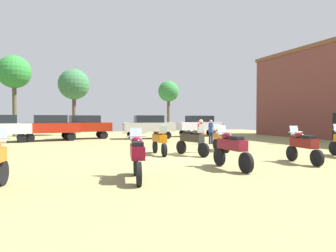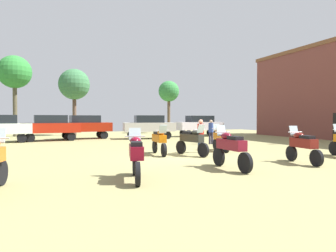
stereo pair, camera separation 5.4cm
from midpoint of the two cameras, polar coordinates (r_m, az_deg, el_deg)
name	(u,v)px [view 1 (the left image)]	position (r m, az deg, el deg)	size (l,w,h in m)	color
ground_plane	(181,156)	(14.06, 2.43, -5.73)	(44.00, 52.00, 0.02)	#918A56
motorcycle_2	(303,145)	(12.65, 24.59, -3.39)	(0.67, 2.08, 1.46)	black
motorcycle_3	(192,140)	(13.97, 4.62, -2.73)	(0.80, 2.18, 1.49)	black
motorcycle_4	(160,140)	(14.22, -1.76, -2.71)	(0.62, 2.23, 1.46)	black
motorcycle_6	(231,148)	(10.45, 12.00, -4.13)	(0.62, 2.30, 1.51)	black
motorcycle_7	(221,138)	(16.04, 10.05, -2.27)	(0.68, 2.10, 1.45)	black
motorcycle_9	(137,155)	(8.49, -6.19, -5.56)	(0.73, 2.12, 1.47)	black
car_1	(85,125)	(25.98, -15.87, 0.16)	(4.45, 2.19, 2.00)	black
car_2	(50,126)	(24.69, -21.85, 0.04)	(4.43, 2.14, 2.00)	black
car_3	(149,125)	(25.27, -3.79, 0.17)	(4.50, 2.34, 2.00)	black
car_6	(199,124)	(28.69, 6.05, 0.33)	(4.38, 2.01, 2.00)	black
person_1	(201,133)	(15.20, 6.29, -1.40)	(0.35, 0.35, 1.70)	#233149
person_2	(211,130)	(20.22, 8.23, -0.77)	(0.37, 0.37, 1.65)	#2C283E
tree_3	(14,73)	(32.16, -27.67, 9.10)	(3.12, 3.12, 7.75)	#4F4835
tree_4	(74,85)	(31.90, -17.80, 7.58)	(3.13, 3.13, 6.80)	brown
tree_5	(168,92)	(35.25, 0.05, 6.57)	(2.46, 2.46, 6.19)	brown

